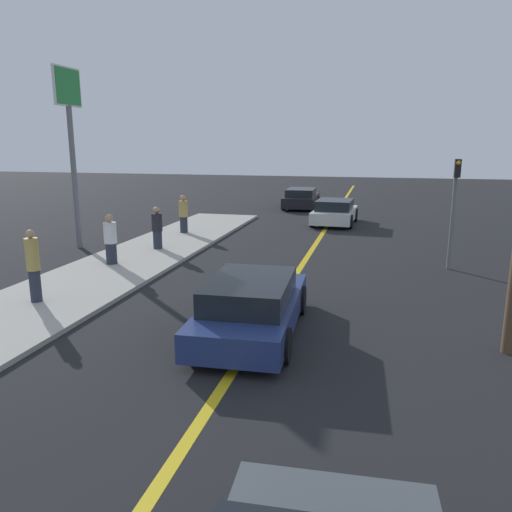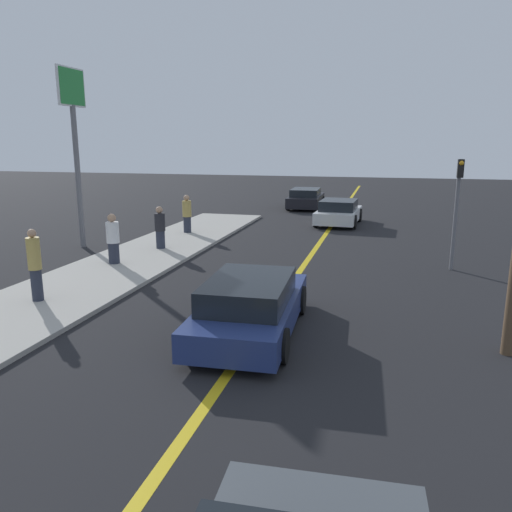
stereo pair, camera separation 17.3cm
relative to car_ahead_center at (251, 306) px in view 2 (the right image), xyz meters
The scene contains 11 objects.
road_center_line 8.17m from the car_ahead_center, 89.12° to the left, with size 0.20×60.00×0.01m.
sidewalk_left 6.42m from the car_ahead_center, 149.89° to the left, with size 3.35×26.13×0.11m.
car_ahead_center is the anchor object (origin of this frame).
car_far_distant 15.01m from the car_ahead_center, 88.50° to the left, with size 2.14×3.92×1.22m.
car_parked_left_lot 20.98m from the car_ahead_center, 95.96° to the left, with size 2.10×4.42×1.20m.
pedestrian_near_curb 5.68m from the car_ahead_center, behind, with size 0.32×0.32×1.80m.
pedestrian_mid_group 7.38m from the car_ahead_center, 142.46° to the left, with size 0.41×0.41×1.62m.
pedestrian_far_standing 8.89m from the car_ahead_center, 127.47° to the left, with size 0.39×0.39×1.56m.
pedestrian_by_sign 11.92m from the car_ahead_center, 118.76° to the left, with size 0.39×0.39×1.63m.
traffic_light 8.43m from the car_ahead_center, 54.98° to the left, with size 0.18×0.40×3.47m.
roadside_sign 11.88m from the car_ahead_center, 141.06° to the left, with size 0.20×1.58×6.61m.
Camera 2 is at (2.52, 0.21, 3.96)m, focal length 35.00 mm.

